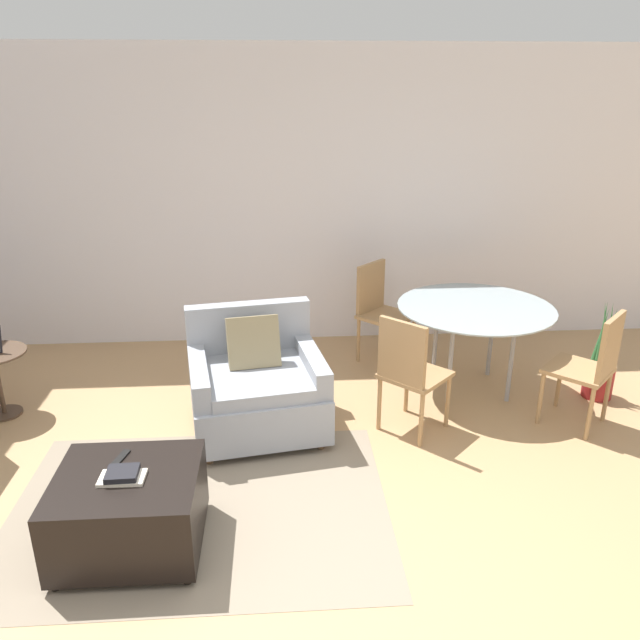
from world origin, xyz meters
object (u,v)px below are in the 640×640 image
(ottoman, at_px, (130,509))
(dining_table, at_px, (475,314))
(dining_chair_near_left, at_px, (409,368))
(dining_chair_near_right, at_px, (592,363))
(potted_plant_small, at_px, (601,368))
(dining_chair_far_left, at_px, (379,306))
(armchair, at_px, (256,385))
(tv_remote_primary, at_px, (120,458))
(book_stack, at_px, (122,475))

(ottoman, bearing_deg, dining_table, 36.13)
(dining_chair_near_left, relative_size, dining_chair_near_right, 1.00)
(potted_plant_small, bearing_deg, dining_table, 167.82)
(dining_chair_far_left, distance_m, potted_plant_small, 1.91)
(armchair, relative_size, dining_chair_far_left, 1.19)
(tv_remote_primary, xyz_separation_m, dining_chair_far_left, (1.80, 2.26, 0.05))
(ottoman, bearing_deg, book_stack, -104.36)
(dining_chair_near_right, bearing_deg, dining_chair_near_left, -180.00)
(dining_table, bearing_deg, dining_chair_far_left, 135.00)
(armchair, xyz_separation_m, book_stack, (-0.66, -1.29, 0.14))
(armchair, height_order, dining_chair_far_left, dining_chair_far_left)
(armchair, bearing_deg, dining_table, 15.91)
(book_stack, height_order, dining_table, dining_table)
(armchair, height_order, dining_chair_near_right, dining_chair_near_right)
(ottoman, xyz_separation_m, tv_remote_primary, (-0.06, 0.17, 0.21))
(dining_chair_near_left, bearing_deg, ottoman, -147.95)
(ottoman, bearing_deg, tv_remote_primary, 110.58)
(dining_table, relative_size, dining_chair_near_left, 1.39)
(dining_chair_near_left, bearing_deg, dining_table, 45.00)
(armchair, height_order, ottoman, armchair)
(armchair, bearing_deg, book_stack, -117.17)
(tv_remote_primary, bearing_deg, dining_table, 32.80)
(ottoman, xyz_separation_m, book_stack, (-0.01, -0.03, 0.23))
(dining_chair_near_right, bearing_deg, book_stack, -160.09)
(dining_table, distance_m, potted_plant_small, 1.10)
(dining_table, height_order, dining_chair_far_left, dining_chair_far_left)
(dining_chair_near_left, xyz_separation_m, dining_chair_far_left, (-0.00, 1.34, 0.00))
(tv_remote_primary, height_order, dining_chair_far_left, dining_chair_far_left)
(armchair, relative_size, dining_chair_near_right, 1.19)
(armchair, height_order, dining_chair_near_left, dining_chair_near_left)
(book_stack, bearing_deg, dining_chair_near_right, 19.91)
(tv_remote_primary, bearing_deg, dining_chair_far_left, 51.44)
(book_stack, xyz_separation_m, dining_chair_near_right, (3.09, 1.12, 0.04))
(book_stack, height_order, potted_plant_small, potted_plant_small)
(tv_remote_primary, distance_m, dining_chair_near_left, 2.03)
(book_stack, bearing_deg, tv_remote_primary, 105.95)
(dining_table, bearing_deg, ottoman, -143.87)
(armchair, distance_m, book_stack, 1.45)
(armchair, relative_size, tv_remote_primary, 6.42)
(ottoman, height_order, dining_chair_far_left, dining_chair_far_left)
(book_stack, relative_size, dining_table, 0.19)
(dining_table, xyz_separation_m, dining_chair_near_left, (-0.67, -0.67, -0.15))
(armchair, xyz_separation_m, dining_chair_near_left, (1.09, -0.17, 0.18))
(ottoman, xyz_separation_m, dining_chair_near_left, (1.74, 1.09, 0.27))
(armchair, distance_m, tv_remote_primary, 1.31)
(dining_chair_near_right, xyz_separation_m, potted_plant_small, (0.33, 0.45, -0.26))
(armchair, xyz_separation_m, ottoman, (-0.65, -1.26, -0.09))
(dining_chair_far_left, bearing_deg, potted_plant_small, -27.91)
(dining_chair_near_left, bearing_deg, tv_remote_primary, -152.85)
(tv_remote_primary, xyz_separation_m, dining_table, (2.47, 1.59, 0.20))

